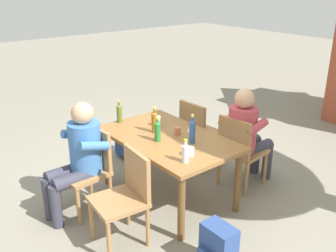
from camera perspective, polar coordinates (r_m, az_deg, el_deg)
name	(u,v)px	position (r m, az deg, el deg)	size (l,w,h in m)	color
ground_plane	(168,196)	(4.34, 0.00, -10.40)	(24.00, 24.00, 0.00)	gray
dining_table	(168,144)	(4.04, 0.00, -2.78)	(1.49, 0.92, 0.72)	olive
chair_far_right	(240,148)	(4.37, 10.66, -3.32)	(0.48, 0.48, 0.87)	#A37547
chair_near_left	(89,166)	(4.00, -11.68, -5.83)	(0.48, 0.48, 0.87)	#A37547
chair_near_right	(126,193)	(3.47, -6.32, -10.00)	(0.48, 0.48, 0.87)	#A37547
chair_far_left	(199,131)	(4.79, 4.59, -0.71)	(0.46, 0.46, 0.87)	#A37547
person_in_white_shirt	(247,132)	(4.38, 11.67, -0.92)	(0.47, 0.61, 1.18)	#B7424C
person_in_plaid_shirt	(79,154)	(3.88, -13.24, -4.11)	(0.47, 0.61, 1.18)	#3D70B2
bottle_olive	(119,113)	(4.40, -7.29, 1.97)	(0.06, 0.06, 0.26)	#566623
bottle_blue	(192,131)	(3.83, 3.66, -0.68)	(0.06, 0.06, 0.30)	#2D56A3
bottle_amber	(154,121)	(4.07, -2.03, 0.69)	(0.06, 0.06, 0.29)	#996019
bottle_green	(158,131)	(3.86, -1.58, -0.71)	(0.06, 0.06, 0.26)	#287A38
bottle_clear	(185,152)	(3.44, 2.61, -3.96)	(0.06, 0.06, 0.22)	white
cup_terracotta	(177,131)	(4.04, 1.43, -0.74)	(0.07, 0.07, 0.08)	#BC6B47
cup_glass	(158,121)	(4.27, -1.53, 0.73)	(0.07, 0.07, 0.11)	silver
cup_white	(190,152)	(3.58, 3.30, -3.83)	(0.08, 0.08, 0.08)	white
table_knife	(190,127)	(4.24, 3.33, -0.20)	(0.17, 0.20, 0.01)	silver
backpack_by_near_side	(128,142)	(5.17, -6.04, -2.35)	(0.33, 0.23, 0.44)	#2D4784
backpack_by_far_side	(217,249)	(3.32, 7.41, -17.82)	(0.29, 0.24, 0.42)	#2D4784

